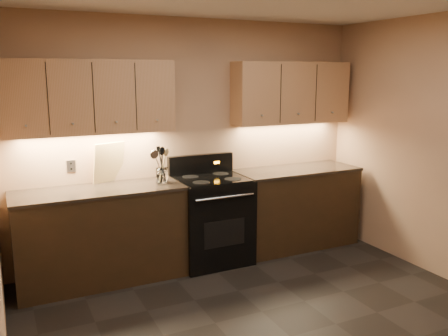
{
  "coord_description": "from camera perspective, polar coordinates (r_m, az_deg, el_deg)",
  "views": [
    {
      "loc": [
        -1.93,
        -2.81,
        2.02
      ],
      "look_at": [
        0.12,
        1.45,
        1.08
      ],
      "focal_mm": 38.0,
      "sensor_mm": 36.0,
      "label": 1
    }
  ],
  "objects": [
    {
      "name": "black_turner",
      "position": [
        4.8,
        -7.18,
        0.54
      ],
      "size": [
        0.14,
        0.18,
        0.38
      ],
      "primitive_type": null,
      "rotation": [
        -0.24,
        -0.03,
        0.36
      ],
      "color": "black",
      "rests_on": "utensil_crock"
    },
    {
      "name": "wall_back",
      "position": [
        5.23,
        -3.82,
        3.36
      ],
      "size": [
        4.0,
        0.04,
        2.6
      ],
      "primitive_type": "cube",
      "color": "tan",
      "rests_on": "ground"
    },
    {
      "name": "wooden_spoon",
      "position": [
        4.81,
        -7.77,
        0.32
      ],
      "size": [
        0.14,
        0.07,
        0.34
      ],
      "primitive_type": null,
      "rotation": [
        0.02,
        0.25,
        0.12
      ],
      "color": "#D9B475",
      "rests_on": "utensil_crock"
    },
    {
      "name": "cutting_board",
      "position": [
        4.94,
        -13.7,
        0.65
      ],
      "size": [
        0.34,
        0.2,
        0.41
      ],
      "primitive_type": "cube",
      "rotation": [
        0.19,
        0.0,
        0.32
      ],
      "color": "#D9B475",
      "rests_on": "counter_left"
    },
    {
      "name": "outlet_plate",
      "position": [
        4.93,
        -17.92,
        0.22
      ],
      "size": [
        0.08,
        0.01,
        0.12
      ],
      "primitive_type": "cube",
      "color": "#B2B5BA",
      "rests_on": "wall_back"
    },
    {
      "name": "counter_left",
      "position": [
        4.84,
        -14.59,
        -7.81
      ],
      "size": [
        1.62,
        0.62,
        0.93
      ],
      "color": "black",
      "rests_on": "ground"
    },
    {
      "name": "counter_right",
      "position": [
        5.7,
        8.56,
        -4.67
      ],
      "size": [
        1.46,
        0.62,
        0.93
      ],
      "color": "black",
      "rests_on": "ground"
    },
    {
      "name": "steel_skimmer",
      "position": [
        4.82,
        -7.11,
        0.39
      ],
      "size": [
        0.23,
        0.14,
        0.35
      ],
      "primitive_type": null,
      "rotation": [
        0.07,
        -0.4,
        0.14
      ],
      "color": "silver",
      "rests_on": "utensil_crock"
    },
    {
      "name": "upper_cab_right",
      "position": [
        5.61,
        8.09,
        8.94
      ],
      "size": [
        1.44,
        0.3,
        0.7
      ],
      "primitive_type": "cube",
      "color": "tan",
      "rests_on": "wall_back"
    },
    {
      "name": "black_spoon",
      "position": [
        4.82,
        -7.58,
        0.44
      ],
      "size": [
        0.07,
        0.1,
        0.35
      ],
      "primitive_type": null,
      "rotation": [
        0.09,
        0.01,
        0.11
      ],
      "color": "black",
      "rests_on": "utensil_crock"
    },
    {
      "name": "stove",
      "position": [
        5.16,
        -1.54,
        -6.09
      ],
      "size": [
        0.76,
        0.68,
        1.14
      ],
      "color": "black",
      "rests_on": "ground"
    },
    {
      "name": "steel_spatula",
      "position": [
        4.82,
        -7.3,
        0.44
      ],
      "size": [
        0.19,
        0.1,
        0.36
      ],
      "primitive_type": null,
      "rotation": [
        0.02,
        -0.3,
        -0.15
      ],
      "color": "silver",
      "rests_on": "utensil_crock"
    },
    {
      "name": "upper_cab_left",
      "position": [
        4.74,
        -15.76,
        8.21
      ],
      "size": [
        1.6,
        0.3,
        0.7
      ],
      "primitive_type": "cube",
      "color": "tan",
      "rests_on": "wall_back"
    },
    {
      "name": "utensil_crock",
      "position": [
        4.84,
        -7.45,
        -0.96
      ],
      "size": [
        0.15,
        0.15,
        0.16
      ],
      "color": "white",
      "rests_on": "counter_left"
    }
  ]
}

